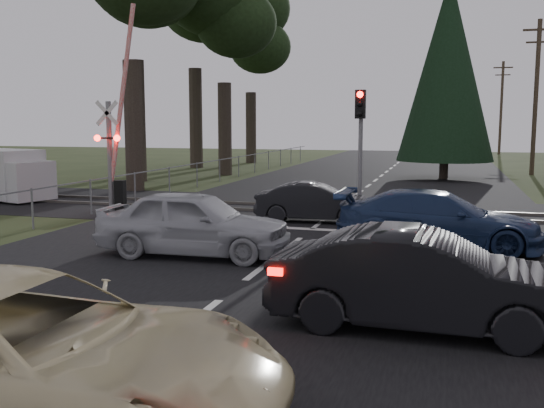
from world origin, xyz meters
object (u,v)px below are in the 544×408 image
at_px(utility_pole_mid, 536,94).
at_px(dark_car_far, 315,202).
at_px(crossing_signal, 115,153).
at_px(cream_coupe, 14,355).
at_px(utility_pole_far, 501,106).
at_px(traffic_signal_center, 360,131).
at_px(blue_sedan, 438,220).
at_px(dark_hatchback, 422,281).
at_px(silver_car, 194,223).

relative_size(utility_pole_mid, dark_car_far, 2.44).
relative_size(crossing_signal, utility_pole_mid, 0.77).
relative_size(utility_pole_mid, cream_coupe, 1.61).
relative_size(utility_pole_far, cream_coupe, 1.61).
bearing_deg(traffic_signal_center, blue_sedan, -59.15).
bearing_deg(utility_pole_far, crossing_signal, -109.23).
bearing_deg(cream_coupe, crossing_signal, 26.62).
height_order(utility_pole_mid, dark_hatchback, utility_pole_mid).
bearing_deg(utility_pole_far, cream_coupe, -98.52).
bearing_deg(utility_pole_mid, traffic_signal_center, -111.21).
distance_m(utility_pole_far, silver_car, 52.15).
distance_m(utility_pole_far, cream_coupe, 59.71).
height_order(utility_pole_mid, silver_car, utility_pole_mid).
bearing_deg(dark_car_far, silver_car, 158.61).
height_order(utility_pole_mid, utility_pole_far, same).
distance_m(crossing_signal, cream_coupe, 15.42).
xyz_separation_m(crossing_signal, traffic_signal_center, (8.27, 0.89, 0.75)).
bearing_deg(cream_coupe, traffic_signal_center, -5.45).
distance_m(crossing_signal, blue_sedan, 11.40).
bearing_deg(silver_car, utility_pole_far, -13.36).
relative_size(utility_pole_far, dark_hatchback, 2.00).
height_order(dark_hatchback, dark_car_far, dark_hatchback).
relative_size(crossing_signal, dark_hatchback, 1.55).
xyz_separation_m(silver_car, blue_sedan, (5.41, 2.38, -0.05)).
bearing_deg(dark_car_far, dark_hatchback, -163.37).
relative_size(traffic_signal_center, silver_car, 0.91).
distance_m(utility_pole_mid, dark_car_far, 22.55).
distance_m(silver_car, dark_car_far, 5.81).
xyz_separation_m(dark_hatchback, dark_car_far, (-3.63, 9.31, -0.13)).
relative_size(utility_pole_far, dark_car_far, 2.44).
height_order(utility_pole_far, silver_car, utility_pole_far).
relative_size(crossing_signal, blue_sedan, 1.42).
bearing_deg(utility_pole_mid, dark_hatchback, -99.69).
bearing_deg(utility_pole_far, dark_car_far, -100.85).
height_order(blue_sedan, dark_car_far, blue_sedan).
distance_m(utility_pole_mid, silver_car, 28.23).
relative_size(utility_pole_mid, utility_pole_far, 1.00).
distance_m(utility_pole_mid, blue_sedan, 24.42).
bearing_deg(utility_pole_far, utility_pole_mid, -90.00).
distance_m(traffic_signal_center, dark_car_far, 2.72).
height_order(traffic_signal_center, cream_coupe, traffic_signal_center).
height_order(utility_pole_mid, dark_car_far, utility_pole_mid).
xyz_separation_m(utility_pole_far, cream_coupe, (-8.83, -58.92, -3.95)).
height_order(utility_pole_far, cream_coupe, utility_pole_far).
bearing_deg(crossing_signal, cream_coupe, -63.13).
relative_size(traffic_signal_center, utility_pole_mid, 0.46).
bearing_deg(utility_pole_mid, utility_pole_far, 90.00).
bearing_deg(dark_car_far, utility_pole_mid, -27.75).
xyz_separation_m(dark_hatchback, silver_car, (-5.30, 3.75, 0.02)).
bearing_deg(blue_sedan, utility_pole_mid, -10.93).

